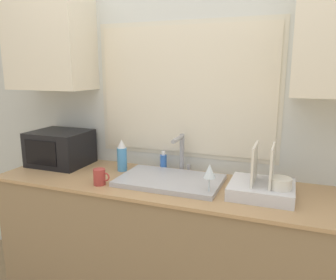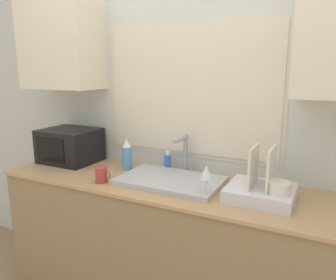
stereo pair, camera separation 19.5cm
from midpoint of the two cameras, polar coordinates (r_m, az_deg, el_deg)
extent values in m
cube|color=#8C7251|center=(2.26, -2.47, -18.77)|extent=(2.23, 0.60, 0.90)
cube|color=tan|center=(2.06, -2.59, -7.76)|extent=(2.26, 0.63, 0.02)
cube|color=silver|center=(2.26, 0.66, 4.31)|extent=(6.00, 0.06, 2.60)
cube|color=beige|center=(2.22, 0.40, 8.56)|extent=(1.27, 0.01, 0.91)
cube|color=beige|center=(2.21, 0.37, 8.55)|extent=(1.21, 0.01, 0.85)
cube|color=beige|center=(2.59, -22.06, 15.81)|extent=(0.59, 0.32, 0.69)
cube|color=#B2B2B7|center=(2.05, -2.39, -7.08)|extent=(0.63, 0.40, 0.03)
cylinder|color=#99999E|center=(2.22, -0.07, -2.36)|extent=(0.03, 0.03, 0.27)
cylinder|color=#99999E|center=(2.11, -0.93, 0.15)|extent=(0.03, 0.18, 0.03)
cylinder|color=#99999E|center=(2.23, 1.14, -5.04)|extent=(0.02, 0.02, 0.06)
cube|color=black|center=(2.57, -20.31, -1.31)|extent=(0.40, 0.34, 0.25)
cube|color=black|center=(2.47, -23.46, -2.11)|extent=(0.26, 0.01, 0.18)
cube|color=silver|center=(1.90, 13.16, -8.43)|extent=(0.35, 0.32, 0.07)
cube|color=silver|center=(1.86, 11.95, -4.10)|extent=(0.01, 0.22, 0.22)
cube|color=silver|center=(1.85, 14.82, -4.35)|extent=(0.01, 0.22, 0.22)
cylinder|color=silver|center=(1.82, 16.08, -7.31)|extent=(0.12, 0.12, 0.06)
cylinder|color=#4C99D8|center=(2.31, -10.42, -3.35)|extent=(0.07, 0.07, 0.16)
cone|color=silver|center=(2.28, -10.53, -0.68)|extent=(0.06, 0.06, 0.06)
cylinder|color=blue|center=(2.28, -3.26, -4.01)|extent=(0.05, 0.05, 0.11)
cylinder|color=white|center=(2.26, -3.28, -2.31)|extent=(0.03, 0.03, 0.03)
cylinder|color=#A53833|center=(2.07, -14.53, -6.27)|extent=(0.07, 0.07, 0.10)
torus|color=#A53833|center=(2.05, -13.51, -6.32)|extent=(0.05, 0.01, 0.05)
cylinder|color=silver|center=(1.85, 4.11, -9.72)|extent=(0.06, 0.06, 0.00)
cylinder|color=silver|center=(1.83, 4.13, -8.16)|extent=(0.01, 0.01, 0.10)
cone|color=silver|center=(1.80, 4.18, -5.44)|extent=(0.07, 0.07, 0.08)
camera|label=1|loc=(0.10, -92.86, -0.62)|focal=35.00mm
camera|label=2|loc=(0.10, 87.14, 0.62)|focal=35.00mm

